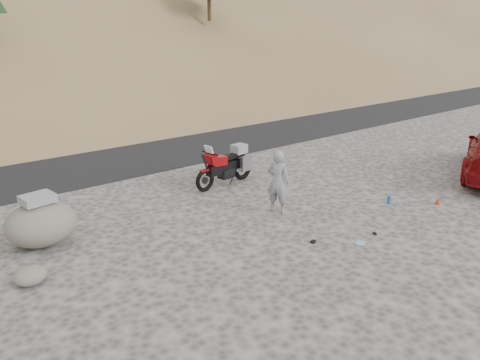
% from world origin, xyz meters
% --- Properties ---
extents(ground, '(140.00, 140.00, 0.00)m').
position_xyz_m(ground, '(0.00, 0.00, 0.00)').
color(ground, '#3E3B39').
rests_on(ground, ground).
extents(road, '(120.00, 7.00, 0.05)m').
position_xyz_m(road, '(0.00, 9.00, 0.00)').
color(road, black).
rests_on(road, ground).
extents(motorcycle, '(2.42, 0.90, 1.44)m').
position_xyz_m(motorcycle, '(0.28, 3.07, 0.62)').
color(motorcycle, black).
rests_on(motorcycle, ground).
extents(man, '(0.65, 0.75, 1.74)m').
position_xyz_m(man, '(-0.04, 0.35, 0.00)').
color(man, gray).
rests_on(man, ground).
extents(boulder, '(1.70, 1.47, 1.23)m').
position_xyz_m(boulder, '(-5.69, 2.27, 0.54)').
color(boulder, '#5A544D').
rests_on(boulder, ground).
extents(small_rock, '(0.81, 0.77, 0.38)m').
position_xyz_m(small_rock, '(-6.43, 0.61, 0.19)').
color(small_rock, '#5A544D').
rests_on(small_rock, ground).
extents(gear_bottle, '(0.10, 0.10, 0.25)m').
position_xyz_m(gear_bottle, '(2.86, -1.21, 0.13)').
color(gear_bottle, '#1C41A8').
rests_on(gear_bottle, ground).
extents(gear_funnel, '(0.18, 0.18, 0.20)m').
position_xyz_m(gear_funnel, '(3.96, -2.08, 0.10)').
color(gear_funnel, '#AF250B').
rests_on(gear_funnel, ground).
extents(gear_glove_a, '(0.18, 0.15, 0.04)m').
position_xyz_m(gear_glove_a, '(-0.66, -1.58, 0.02)').
color(gear_glove_a, black).
rests_on(gear_glove_a, ground).
extents(gear_glove_b, '(0.13, 0.13, 0.03)m').
position_xyz_m(gear_glove_b, '(0.87, -2.20, 0.02)').
color(gear_glove_b, black).
rests_on(gear_glove_b, ground).
extents(gear_blue_cloth, '(0.30, 0.26, 0.01)m').
position_xyz_m(gear_blue_cloth, '(0.19, -2.30, 0.01)').
color(gear_blue_cloth, '#80A4C7').
rests_on(gear_blue_cloth, ground).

